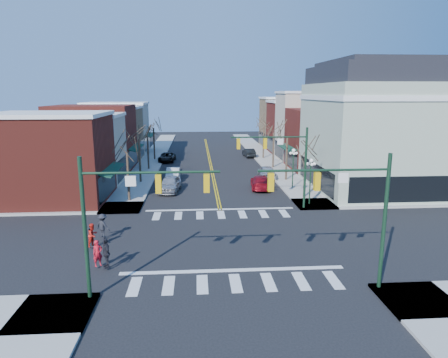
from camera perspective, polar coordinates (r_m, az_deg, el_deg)
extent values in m
plane|color=black|center=(27.92, 0.40, -8.91)|extent=(160.00, 160.00, 0.00)
cube|color=#9E9B93|center=(47.52, -12.06, -0.20)|extent=(3.50, 70.00, 0.15)
cube|color=#9E9B93|center=(48.26, 8.97, 0.11)|extent=(3.50, 70.00, 0.15)
cube|color=maroon|center=(40.51, -23.42, 2.59)|extent=(10.00, 8.50, 8.00)
cube|color=#BAAE99|center=(47.85, -20.39, 3.86)|extent=(10.00, 7.00, 7.50)
cube|color=maroon|center=(55.45, -18.15, 5.59)|extent=(10.00, 9.00, 8.50)
cube|color=#9A7B55|center=(63.48, -16.35, 6.14)|extent=(10.00, 7.50, 7.80)
cube|color=#BAAE99|center=(71.02, -15.05, 6.98)|extent=(10.00, 8.00, 8.20)
cube|color=maroon|center=(54.94, 14.68, 5.47)|extent=(10.00, 8.50, 8.00)
cube|color=#BAAE99|center=(62.20, 12.46, 7.25)|extent=(10.00, 7.00, 10.00)
cube|color=maroon|center=(69.47, 10.69, 7.20)|extent=(10.00, 8.00, 8.50)
cube|color=#9A7B55|center=(77.19, 9.20, 7.92)|extent=(10.00, 8.00, 9.00)
cube|color=#A4B29A|center=(44.74, 20.56, 5.58)|extent=(12.00, 14.00, 11.00)
cube|color=white|center=(44.51, 20.96, 10.82)|extent=(12.25, 14.25, 0.50)
cube|color=black|center=(44.54, 21.19, 13.77)|extent=(11.40, 13.40, 1.80)
cube|color=black|center=(44.60, 21.31, 15.18)|extent=(9.80, 11.80, 0.60)
cylinder|color=#14331E|center=(20.39, -19.25, -6.98)|extent=(0.20, 0.20, 7.20)
cylinder|color=#14331E|center=(19.05, -10.37, 0.92)|extent=(6.50, 0.12, 0.12)
cube|color=gold|center=(19.13, -9.34, -0.68)|extent=(0.28, 0.28, 0.90)
cube|color=gold|center=(19.05, -2.51, -0.58)|extent=(0.28, 0.28, 0.90)
cylinder|color=#14331E|center=(21.80, 21.92, -5.95)|extent=(0.20, 0.20, 7.20)
cylinder|color=#14331E|center=(19.91, 14.11, 1.23)|extent=(6.50, 0.12, 0.12)
cube|color=gold|center=(19.92, 13.14, -0.33)|extent=(0.28, 0.28, 0.90)
cube|color=gold|center=(19.37, 6.69, -0.44)|extent=(0.28, 0.28, 0.90)
cylinder|color=#14331E|center=(35.27, 11.55, 1.40)|extent=(0.20, 0.20, 7.20)
cylinder|color=#14331E|center=(34.13, 6.46, 5.97)|extent=(6.50, 0.12, 0.12)
cube|color=gold|center=(34.14, 5.89, 5.05)|extent=(0.28, 0.28, 0.90)
cube|color=gold|center=(33.82, 2.08, 5.04)|extent=(0.28, 0.28, 0.90)
cylinder|color=#14331E|center=(36.85, 12.19, -0.71)|extent=(0.12, 0.12, 4.00)
sphere|color=white|center=(36.44, 12.34, 2.58)|extent=(0.36, 0.36, 0.36)
cylinder|color=#14331E|center=(42.99, 9.81, 1.22)|extent=(0.12, 0.12, 4.00)
sphere|color=white|center=(42.64, 9.92, 4.05)|extent=(0.36, 0.36, 0.36)
cylinder|color=#382B21|center=(38.30, -13.52, 0.29)|extent=(0.24, 0.24, 4.76)
cylinder|color=#382B21|center=(46.04, -11.94, 2.51)|extent=(0.24, 0.24, 5.04)
cylinder|color=#382B21|center=(53.92, -10.79, 3.69)|extent=(0.24, 0.24, 4.55)
cylinder|color=#382B21|center=(61.77, -9.95, 4.94)|extent=(0.24, 0.24, 4.90)
cylinder|color=#382B21|center=(39.18, 11.49, 0.55)|extent=(0.24, 0.24, 4.62)
cylinder|color=#382B21|center=(46.76, 8.92, 2.86)|extent=(0.24, 0.24, 5.18)
cylinder|color=#382B21|center=(54.52, 7.06, 4.05)|extent=(0.24, 0.24, 4.83)
cylinder|color=#382B21|center=(62.32, 5.66, 5.16)|extent=(0.24, 0.24, 4.97)
imported|color=#AFAEB3|center=(41.81, -7.73, -0.68)|extent=(2.45, 4.97, 1.63)
imported|color=silver|center=(47.22, -7.31, 0.68)|extent=(1.57, 4.32, 1.41)
imported|color=black|center=(60.22, -8.15, 3.11)|extent=(2.50, 4.94, 1.34)
imported|color=maroon|center=(42.83, 5.24, -0.44)|extent=(2.50, 5.14, 1.44)
imported|color=silver|center=(48.23, 6.12, 1.03)|extent=(1.94, 4.60, 1.55)
imported|color=black|center=(64.16, 3.58, 3.77)|extent=(1.86, 4.24, 1.36)
imported|color=red|center=(24.71, -17.60, -10.08)|extent=(0.68, 0.64, 1.57)
imported|color=red|center=(27.78, -18.24, -7.61)|extent=(0.88, 0.95, 1.58)
imported|color=black|center=(24.34, -16.50, -10.08)|extent=(0.84, 1.13, 1.78)
imported|color=black|center=(29.27, -16.93, -6.39)|extent=(1.25, 1.10, 1.68)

